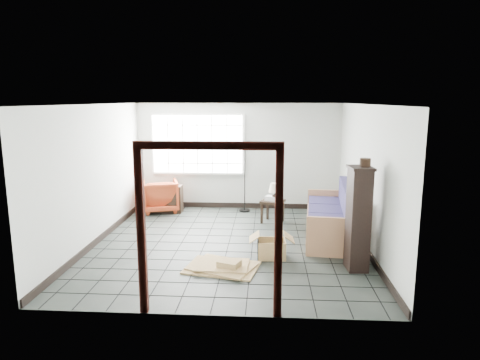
# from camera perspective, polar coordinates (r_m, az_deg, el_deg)

# --- Properties ---
(ground) EXTENTS (5.50, 5.50, 0.00)m
(ground) POSITION_cam_1_polar(r_m,az_deg,el_deg) (8.19, -1.50, -8.45)
(ground) COLOR black
(ground) RESTS_ON ground
(room_shell) EXTENTS (5.02, 5.52, 2.61)m
(room_shell) POSITION_cam_1_polar(r_m,az_deg,el_deg) (7.83, -1.54, 3.31)
(room_shell) COLOR #B9BFB7
(room_shell) RESTS_ON ground
(window_panel) EXTENTS (2.32, 0.08, 1.52)m
(window_panel) POSITION_cam_1_polar(r_m,az_deg,el_deg) (10.60, -5.67, 4.77)
(window_panel) COLOR silver
(window_panel) RESTS_ON ground
(doorway_trim) EXTENTS (1.80, 0.08, 2.20)m
(doorway_trim) POSITION_cam_1_polar(r_m,az_deg,el_deg) (5.22, -4.18, -3.82)
(doorway_trim) COLOR #36110C
(doorway_trim) RESTS_ON ground
(futon_sofa) EXTENTS (1.13, 2.43, 1.04)m
(futon_sofa) POSITION_cam_1_polar(r_m,az_deg,el_deg) (8.65, 12.36, -5.03)
(futon_sofa) COLOR #A7704B
(futon_sofa) RESTS_ON ground
(armchair) EXTENTS (1.01, 0.98, 0.85)m
(armchair) POSITION_cam_1_polar(r_m,az_deg,el_deg) (10.55, -10.59, -1.87)
(armchair) COLOR #974316
(armchair) RESTS_ON ground
(side_table) EXTENTS (0.59, 0.59, 0.50)m
(side_table) POSITION_cam_1_polar(r_m,az_deg,el_deg) (9.46, 4.37, -3.23)
(side_table) COLOR black
(side_table) RESTS_ON ground
(table_lamp) EXTENTS (0.33, 0.33, 0.40)m
(table_lamp) POSITION_cam_1_polar(r_m,az_deg,el_deg) (9.31, 4.65, -1.16)
(table_lamp) COLOR black
(table_lamp) RESTS_ON side_table
(projector) EXTENTS (0.33, 0.30, 0.10)m
(projector) POSITION_cam_1_polar(r_m,az_deg,el_deg) (9.41, 4.26, -2.44)
(projector) COLOR silver
(projector) RESTS_ON side_table
(floor_lamp) EXTENTS (0.46, 0.37, 1.72)m
(floor_lamp) POSITION_cam_1_polar(r_m,az_deg,el_deg) (10.20, 1.22, 0.72)
(floor_lamp) COLOR black
(floor_lamp) RESTS_ON ground
(console_shelf) EXTENTS (0.85, 0.34, 0.66)m
(console_shelf) POSITION_cam_1_polar(r_m,az_deg,el_deg) (10.47, -10.01, -2.47)
(console_shelf) COLOR black
(console_shelf) RESTS_ON ground
(tall_shelf) EXTENTS (0.38, 0.48, 1.67)m
(tall_shelf) POSITION_cam_1_polar(r_m,az_deg,el_deg) (7.01, 15.48, -4.89)
(tall_shelf) COLOR black
(tall_shelf) RESTS_ON ground
(pot) EXTENTS (0.18, 0.18, 0.12)m
(pot) POSITION_cam_1_polar(r_m,az_deg,el_deg) (6.88, 16.35, 2.27)
(pot) COLOR black
(pot) RESTS_ON tall_shelf
(open_box) EXTENTS (0.78, 0.41, 0.43)m
(open_box) POSITION_cam_1_polar(r_m,az_deg,el_deg) (7.47, 4.20, -9.11)
(open_box) COLOR #987449
(open_box) RESTS_ON ground
(cardboard_pile) EXTENTS (1.27, 1.06, 0.17)m
(cardboard_pile) POSITION_cam_1_polar(r_m,az_deg,el_deg) (7.03, -2.29, -11.39)
(cardboard_pile) COLOR #987449
(cardboard_pile) RESTS_ON ground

